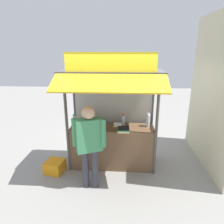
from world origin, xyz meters
TOP-DOWN VIEW (x-y plane):
  - ground_plane at (0.00, 0.00)m, footprint 20.00×20.00m
  - stall_counter at (0.00, 0.00)m, footprint 1.85×0.59m
  - stall_structure at (0.00, 0.09)m, footprint 2.05×1.46m
  - water_bottle_front_right at (-0.44, 0.22)m, footprint 0.06×0.06m
  - water_bottle_mid_left at (-0.52, 0.16)m, footprint 0.09×0.09m
  - water_bottle_left at (0.79, 0.09)m, footprint 0.09×0.09m
  - water_bottle_right at (-0.42, 0.08)m, footprint 0.09×0.09m
  - water_bottle_back_left at (0.25, 0.18)m, footprint 0.07×0.07m
  - water_bottle_far_left at (-0.85, 0.06)m, footprint 0.07×0.07m
  - magazine_stack_rear_center at (0.25, -0.23)m, footprint 0.26×0.28m
  - magazine_stack_mid_right at (0.13, 0.01)m, footprint 0.21×0.28m
  - magazine_stack_front_left at (-0.26, -0.13)m, footprint 0.23×0.30m
  - banana_bunch_leftmost at (-0.56, -0.40)m, footprint 0.12×0.11m
  - banana_bunch_inner_left at (0.43, -0.39)m, footprint 0.11×0.10m
  - vendor_person at (-0.37, -0.82)m, footprint 0.62×0.36m
  - plastic_crate at (-1.23, -0.38)m, footprint 0.43×0.43m
  - neighbour_wall at (2.21, 0.30)m, footprint 0.20×2.40m

SIDE VIEW (x-z plane):
  - ground_plane at x=0.00m, z-range 0.00..0.00m
  - plastic_crate at x=-1.23m, z-range 0.00..0.26m
  - stall_counter at x=0.00m, z-range 0.00..0.94m
  - magazine_stack_front_left at x=-0.26m, z-range 0.94..0.98m
  - magazine_stack_mid_right at x=0.13m, z-range 0.94..1.00m
  - magazine_stack_rear_center at x=0.25m, z-range 0.94..1.01m
  - vendor_person at x=-0.37m, z-range 0.17..1.81m
  - water_bottle_front_right at x=-0.44m, z-range 0.93..1.16m
  - water_bottle_back_left at x=0.25m, z-range 0.93..1.18m
  - water_bottle_far_left at x=-0.85m, z-range 0.93..1.19m
  - water_bottle_mid_left at x=-0.52m, z-range 0.93..1.23m
  - water_bottle_right at x=-0.42m, z-range 0.93..1.24m
  - water_bottle_left at x=0.79m, z-range 0.93..1.24m
  - stall_structure at x=0.00m, z-range 0.25..2.79m
  - neighbour_wall at x=2.21m, z-range 0.00..3.35m
  - banana_bunch_leftmost at x=-0.56m, z-range 1.72..2.00m
  - banana_bunch_inner_left at x=0.43m, z-range 1.77..2.01m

